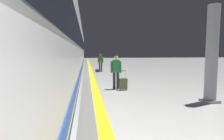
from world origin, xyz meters
TOP-DOWN VIEW (x-y plane):
  - safety_line_strip at (-0.68, 10.00)m, footprint 0.36×80.00m
  - tactile_edge_band at (-1.02, 10.00)m, footprint 0.64×80.00m
  - high_speed_train at (-2.81, 7.45)m, footprint 2.94×36.46m
  - passenger_near at (0.39, 10.27)m, footprint 0.55×0.23m
  - suitcase_near at (0.71, 9.96)m, footprint 0.38×0.24m
  - passenger_mid at (0.25, 18.91)m, footprint 0.53×0.40m
  - duffel_bag_mid at (-0.07, 18.61)m, footprint 0.44×0.26m
  - platform_pillar at (3.51, 7.26)m, footprint 0.56×0.56m

SIDE VIEW (x-z plane):
  - tactile_edge_band at x=-1.02m, z-range 0.00..0.01m
  - safety_line_strip at x=-0.68m, z-range 0.00..0.01m
  - duffel_bag_mid at x=-0.07m, z-range -0.03..0.33m
  - suitcase_near at x=0.71m, z-range -0.17..0.81m
  - passenger_near at x=0.39m, z-range 0.14..1.90m
  - passenger_mid at x=0.25m, z-range 0.16..1.90m
  - platform_pillar at x=3.51m, z-range -0.08..3.52m
  - high_speed_train at x=-2.81m, z-range 0.02..4.99m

